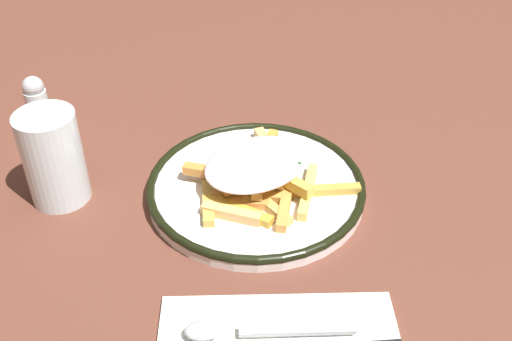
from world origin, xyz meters
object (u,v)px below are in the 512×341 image
water_glass (52,160)px  salt_shaker (37,104)px  plate (256,187)px  fries_heap (257,173)px  spoon (240,330)px

water_glass → salt_shaker: 0.16m
plate → water_glass: water_glass is taller
fries_heap → spoon: size_ratio=1.33×
water_glass → salt_shaker: water_glass is taller
spoon → fries_heap: bearing=-5.3°
plate → spoon: 0.21m
plate → water_glass: size_ratio=2.29×
plate → fries_heap: fries_heap is taller
plate → fries_heap: (-0.00, -0.00, 0.02)m
plate → spoon: bearing=175.0°
spoon → salt_shaker: bearing=37.5°
fries_heap → spoon: fries_heap is taller
plate → salt_shaker: (0.14, 0.28, 0.03)m
plate → spoon: (-0.21, 0.02, 0.00)m
salt_shaker → plate: bearing=-116.3°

